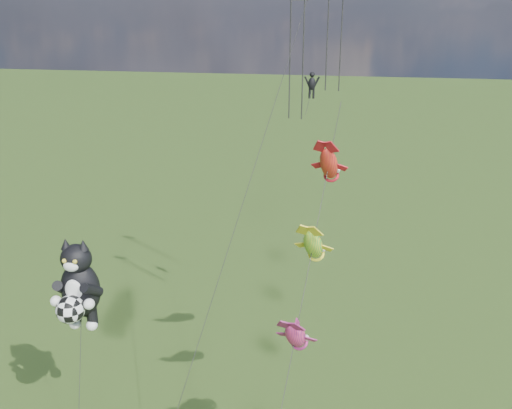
# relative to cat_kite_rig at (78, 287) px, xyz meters

# --- Properties ---
(cat_kite_rig) EXTENTS (2.33, 4.09, 10.63)m
(cat_kite_rig) POSITION_rel_cat_kite_rig_xyz_m (0.00, 0.00, 0.00)
(cat_kite_rig) COLOR brown
(cat_kite_rig) RESTS_ON ground
(fish_windsock_rig) EXTENTS (2.91, 15.78, 16.83)m
(fish_windsock_rig) POSITION_rel_cat_kite_rig_xyz_m (11.58, -0.96, 1.40)
(fish_windsock_rig) COLOR brown
(fish_windsock_rig) RESTS_ON ground
(parafoil_rig) EXTENTS (7.93, 16.19, 27.19)m
(parafoil_rig) POSITION_rel_cat_kite_rig_xyz_m (10.82, 8.96, 10.72)
(parafoil_rig) COLOR brown
(parafoil_rig) RESTS_ON ground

